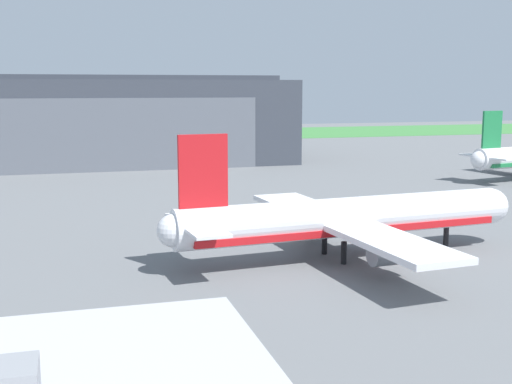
{
  "coord_description": "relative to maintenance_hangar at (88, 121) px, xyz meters",
  "views": [
    {
      "loc": [
        -23.98,
        -67.26,
        16.76
      ],
      "look_at": [
        -0.84,
        13.1,
        3.42
      ],
      "focal_mm": 46.18,
      "sensor_mm": 36.0,
      "label": 1
    }
  ],
  "objects": [
    {
      "name": "airliner_near_right",
      "position": [
        21.37,
        -95.9,
        -5.34
      ],
      "size": [
        38.23,
        34.04,
        12.64
      ],
      "color": "silver",
      "rests_on": "ground_plane"
    },
    {
      "name": "ground_plane",
      "position": [
        19.08,
        -87.28,
        -9.29
      ],
      "size": [
        440.0,
        440.0,
        0.0
      ],
      "primitive_type": "plane",
      "color": "slate"
    },
    {
      "name": "maintenance_hangar",
      "position": [
        0.0,
        0.0,
        0.0
      ],
      "size": [
        88.05,
        41.54,
        19.5
      ],
      "color": "#383D47",
      "rests_on": "ground_plane"
    },
    {
      "name": "grass_field_strip",
      "position": [
        19.08,
        78.24,
        -9.25
      ],
      "size": [
        440.0,
        56.0,
        0.08
      ],
      "primitive_type": "cube",
      "color": "#3F823E",
      "rests_on": "ground_plane"
    }
  ]
}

